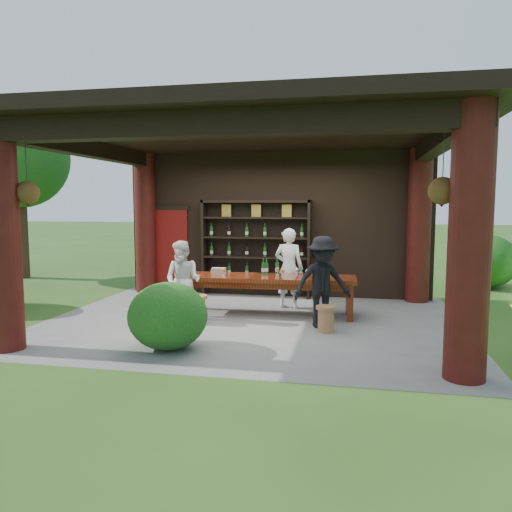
% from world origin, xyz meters
% --- Properties ---
extents(ground, '(90.00, 90.00, 0.00)m').
position_xyz_m(ground, '(0.00, 0.00, 0.00)').
color(ground, '#2D5119').
rests_on(ground, ground).
extents(pavilion, '(7.50, 6.00, 3.60)m').
position_xyz_m(pavilion, '(-0.01, 0.43, 2.13)').
color(pavilion, slate).
rests_on(pavilion, ground).
extents(wine_shelf, '(2.50, 0.38, 2.20)m').
position_xyz_m(wine_shelf, '(-0.42, 2.45, 1.11)').
color(wine_shelf, black).
rests_on(wine_shelf, ground).
extents(tasting_table, '(3.40, 1.01, 0.75)m').
position_xyz_m(tasting_table, '(0.17, 0.60, 0.63)').
color(tasting_table, '#5D1A0D').
rests_on(tasting_table, ground).
extents(stool_near_left, '(0.38, 0.38, 0.50)m').
position_xyz_m(stool_near_left, '(-0.93, -0.32, 0.27)').
color(stool_near_left, brown).
rests_on(stool_near_left, ground).
extents(stool_near_right, '(0.33, 0.33, 0.44)m').
position_xyz_m(stool_near_right, '(1.36, -0.49, 0.23)').
color(stool_near_right, brown).
rests_on(stool_near_right, ground).
extents(stool_far_left, '(0.33, 0.33, 0.43)m').
position_xyz_m(stool_far_left, '(-1.82, -0.30, 0.23)').
color(stool_far_left, brown).
rests_on(stool_far_left, ground).
extents(host, '(0.66, 0.49, 1.64)m').
position_xyz_m(host, '(0.50, 1.32, 0.82)').
color(host, white).
rests_on(host, ground).
extents(guest_woman, '(0.78, 0.65, 1.46)m').
position_xyz_m(guest_woman, '(-1.24, -0.16, 0.73)').
color(guest_woman, silver).
rests_on(guest_woman, ground).
extents(guest_man, '(1.17, 0.96, 1.57)m').
position_xyz_m(guest_man, '(1.28, -0.15, 0.79)').
color(guest_man, black).
rests_on(guest_man, ground).
extents(table_bottles, '(0.34, 0.15, 0.31)m').
position_xyz_m(table_bottles, '(0.16, 0.90, 0.90)').
color(table_bottles, '#194C1E').
rests_on(table_bottles, tasting_table).
extents(table_glasses, '(1.96, 0.43, 0.15)m').
position_xyz_m(table_glasses, '(0.60, 0.62, 0.82)').
color(table_glasses, silver).
rests_on(table_glasses, tasting_table).
extents(napkin_basket, '(0.27, 0.19, 0.14)m').
position_xyz_m(napkin_basket, '(-0.76, 0.54, 0.82)').
color(napkin_basket, '#BF6672').
rests_on(napkin_basket, tasting_table).
extents(shrubs, '(15.35, 9.65, 1.36)m').
position_xyz_m(shrubs, '(1.86, 0.44, 0.55)').
color(shrubs, '#194C14').
rests_on(shrubs, ground).
extents(trees, '(20.64, 10.42, 4.80)m').
position_xyz_m(trees, '(4.02, 0.84, 3.37)').
color(trees, '#3F2819').
rests_on(trees, ground).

